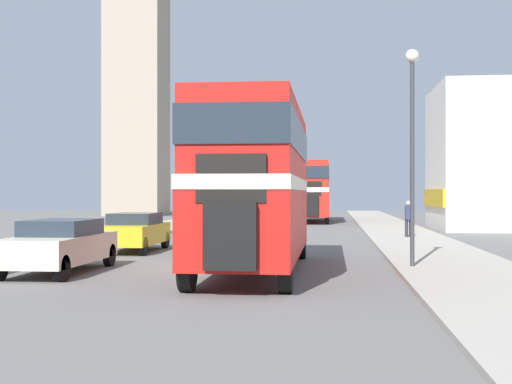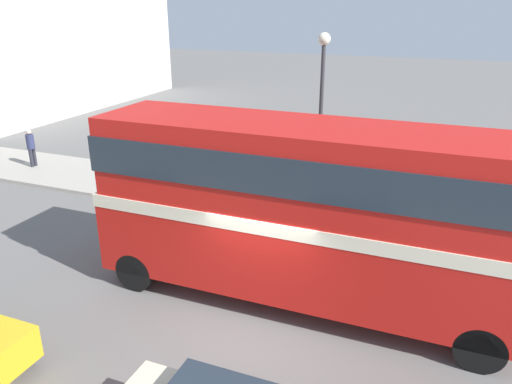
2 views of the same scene
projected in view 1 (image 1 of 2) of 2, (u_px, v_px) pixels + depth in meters
name	position (u px, v px, depth m)	size (l,w,h in m)	color
ground_plane	(211.00, 269.00, 19.61)	(120.00, 120.00, 0.00)	slate
sidewalk_right	(462.00, 270.00, 18.90)	(3.50, 120.00, 0.12)	#A8A093
double_decker_bus	(256.00, 176.00, 18.93)	(2.39, 9.83, 4.33)	red
bus_distant	(312.00, 187.00, 51.37)	(2.46, 10.25, 4.27)	red
car_parked_near	(60.00, 245.00, 18.71)	(1.75, 4.51, 1.39)	beige
car_parked_mid	(134.00, 231.00, 25.45)	(1.72, 4.13, 1.38)	gold
pedestrian_walking	(409.00, 216.00, 31.93)	(0.33, 0.33, 1.62)	#282833
street_lamp	(412.00, 124.00, 19.22)	(0.36, 0.36, 5.86)	#38383D
church_tower	(137.00, 6.00, 66.22)	(5.41, 5.41, 38.16)	tan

